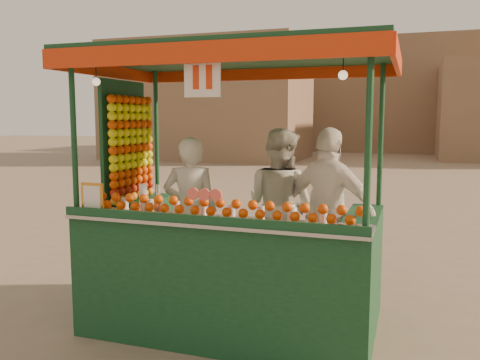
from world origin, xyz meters
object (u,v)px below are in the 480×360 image
(vendor_right, at_px, (329,211))
(juice_cart, at_px, (226,240))
(vendor_middle, at_px, (280,205))
(vendor_left, at_px, (191,211))

(vendor_right, bearing_deg, juice_cart, 42.25)
(vendor_middle, bearing_deg, juice_cart, 79.94)
(juice_cart, relative_size, vendor_right, 1.79)
(vendor_left, height_order, vendor_middle, vendor_middle)
(juice_cart, height_order, vendor_middle, juice_cart)
(vendor_right, bearing_deg, vendor_left, 26.31)
(juice_cart, bearing_deg, vendor_right, 23.56)
(juice_cart, xyz_separation_m, vendor_left, (-0.49, 0.23, 0.22))
(juice_cart, xyz_separation_m, vendor_middle, (0.40, 0.65, 0.27))
(vendor_middle, bearing_deg, vendor_right, -179.95)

